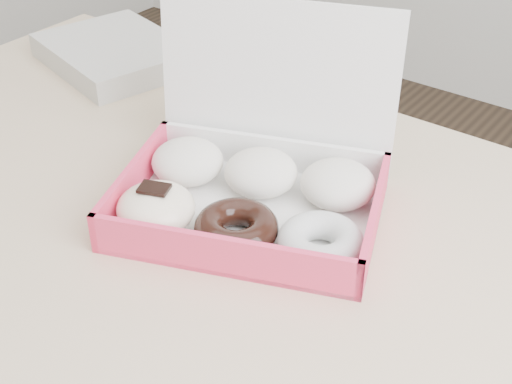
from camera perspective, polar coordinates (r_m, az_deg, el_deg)
The scene contains 3 objects.
table at distance 1.02m, azimuth -7.22°, elevation -3.75°, with size 1.20×0.80×0.75m.
donut_box at distance 0.92m, azimuth -0.42°, elevation 0.61°, with size 0.40×0.37×0.24m.
newspapers at distance 1.35m, azimuth -11.20°, elevation 10.84°, with size 0.27×0.21×0.04m, color silver.
Camera 1 is at (0.58, -0.56, 1.30)m, focal length 50.00 mm.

